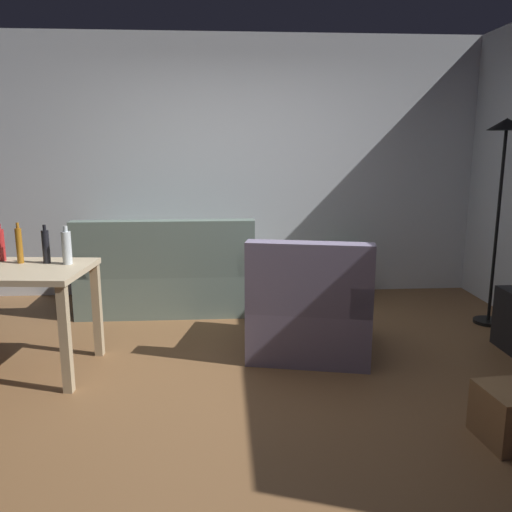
{
  "coord_description": "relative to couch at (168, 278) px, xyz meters",
  "views": [
    {
      "loc": [
        -0.16,
        -3.44,
        1.58
      ],
      "look_at": [
        0.1,
        0.5,
        0.75
      ],
      "focal_mm": 36.85,
      "sensor_mm": 36.0,
      "label": 1
    }
  ],
  "objects": [
    {
      "name": "potted_plant",
      "position": [
        1.88,
        0.31,
        0.02
      ],
      "size": [
        0.36,
        0.36,
        0.57
      ],
      "color": "brown",
      "rests_on": "ground_plane"
    },
    {
      "name": "couch",
      "position": [
        0.0,
        0.0,
        0.0
      ],
      "size": [
        1.66,
        0.84,
        0.92
      ],
      "rotation": [
        0.0,
        0.0,
        3.14
      ],
      "color": "slate",
      "rests_on": "ground_plane"
    },
    {
      "name": "torchiere_lamp",
      "position": [
        2.94,
        -0.63,
        1.1
      ],
      "size": [
        0.32,
        0.32,
        1.81
      ],
      "color": "black",
      "rests_on": "ground_plane"
    },
    {
      "name": "armchair",
      "position": [
        1.2,
        -1.19,
        0.01
      ],
      "size": [
        1.06,
        1.02,
        0.92
      ],
      "rotation": [
        0.0,
        0.0,
        2.92
      ],
      "color": "gray",
      "rests_on": "ground_plane"
    },
    {
      "name": "bottle_red",
      "position": [
        -1.07,
        -1.18,
        0.57
      ],
      "size": [
        0.06,
        0.06,
        0.27
      ],
      "color": "#AD2323",
      "rests_on": "desk"
    },
    {
      "name": "bottle_dark",
      "position": [
        -0.72,
        -1.28,
        0.57
      ],
      "size": [
        0.05,
        0.05,
        0.28
      ],
      "color": "black",
      "rests_on": "desk"
    },
    {
      "name": "bottle_clear",
      "position": [
        -0.56,
        -1.32,
        0.57
      ],
      "size": [
        0.07,
        0.07,
        0.27
      ],
      "color": "silver",
      "rests_on": "desk"
    },
    {
      "name": "bottle_amber",
      "position": [
        -0.91,
        -1.27,
        0.58
      ],
      "size": [
        0.04,
        0.04,
        0.29
      ],
      "color": "#9E6019",
      "rests_on": "desk"
    },
    {
      "name": "desk",
      "position": [
        -1.01,
        -1.4,
        0.34
      ],
      "size": [
        1.26,
        0.82,
        0.76
      ],
      "rotation": [
        0.0,
        0.0,
        -0.1
      ],
      "color": "#C6B28E",
      "rests_on": "ground_plane"
    },
    {
      "name": "wall_rear",
      "position": [
        0.69,
        0.61,
        1.04
      ],
      "size": [
        5.2,
        0.1,
        2.7
      ],
      "primitive_type": "cube",
      "color": "silver",
      "rests_on": "ground_plane"
    },
    {
      "name": "ground_plane",
      "position": [
        0.69,
        -1.59,
        -0.32
      ],
      "size": [
        5.2,
        4.4,
        0.02
      ],
      "primitive_type": "cube",
      "color": "brown"
    }
  ]
}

